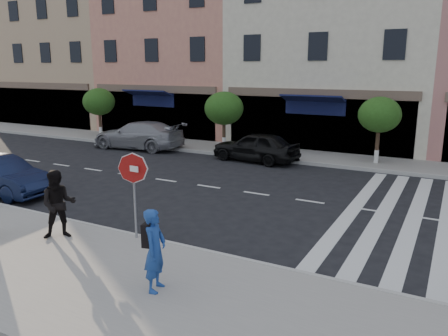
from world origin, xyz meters
TOP-DOWN VIEW (x-y plane):
  - ground at (0.00, 0.00)m, footprint 120.00×120.00m
  - sidewalk_near at (0.00, -3.75)m, footprint 60.00×4.50m
  - sidewalk_far at (0.00, 11.00)m, footprint 60.00×3.00m
  - building_west_far at (-22.00, 17.00)m, footprint 12.00×9.00m
  - building_west_mid at (-11.00, 17.00)m, footprint 10.00×9.00m
  - building_centre at (-0.50, 17.00)m, footprint 11.00×9.00m
  - street_tree_wa at (-14.00, 10.80)m, footprint 2.00×2.00m
  - street_tree_wb at (-5.00, 10.80)m, footprint 2.10×2.10m
  - street_tree_c at (3.00, 10.80)m, footprint 1.90×1.90m
  - stop_sign at (-0.86, -1.67)m, footprint 0.79×0.12m
  - photographer at (1.24, -3.60)m, footprint 0.54×0.69m
  - walker at (-2.59, -2.56)m, footprint 1.09×1.09m
  - car_near_mid at (-8.00, -0.44)m, footprint 4.15×1.54m
  - car_far_left at (-9.55, 9.10)m, footprint 5.45×2.55m
  - car_far_mid at (-2.34, 9.10)m, footprint 4.41×2.14m

SIDE VIEW (x-z plane):
  - ground at x=0.00m, z-range 0.00..0.00m
  - sidewalk_near at x=0.00m, z-range 0.00..0.15m
  - sidewalk_far at x=0.00m, z-range 0.00..0.15m
  - car_near_mid at x=-8.00m, z-range 0.00..1.35m
  - car_far_mid at x=-2.34m, z-range 0.00..1.45m
  - car_far_left at x=-9.55m, z-range 0.00..1.54m
  - photographer at x=1.24m, z-range 0.15..1.82m
  - walker at x=-2.59m, z-range 0.15..1.94m
  - stop_sign at x=-0.86m, z-range 0.68..2.92m
  - street_tree_wb at x=-5.00m, z-range 0.78..3.84m
  - street_tree_wa at x=-14.00m, z-range 0.81..3.86m
  - street_tree_c at x=3.00m, z-range 0.84..3.87m
  - building_centre at x=-0.50m, z-range 0.00..11.00m
  - building_west_far at x=-22.00m, z-range 0.00..12.00m
  - building_west_mid at x=-11.00m, z-range 0.00..14.00m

